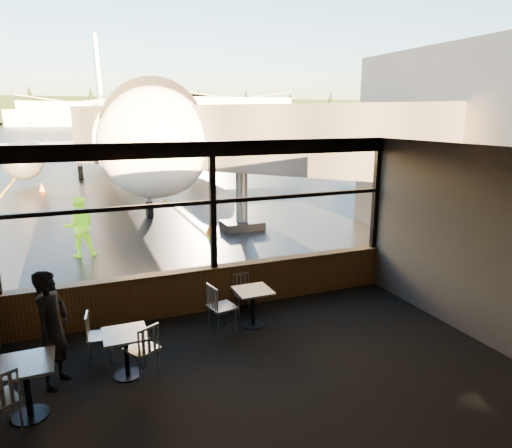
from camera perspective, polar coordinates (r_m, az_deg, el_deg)
ground_plane at (r=128.75m, az=-21.31°, el=10.76°), size 520.00×520.00×0.00m
carpet_floor at (r=7.38m, az=2.12°, el=-19.20°), size 8.00×6.00×0.01m
ceiling at (r=6.23m, az=2.40°, el=8.92°), size 8.00×6.00×0.04m
wall_right at (r=8.96m, az=26.30°, el=-2.47°), size 0.04×6.00×3.50m
wall_back at (r=4.32m, az=19.76°, el=-18.63°), size 8.00×0.04×3.50m
window_sill at (r=9.70m, az=-5.19°, el=-8.02°), size 8.00×0.28×0.90m
window_header at (r=9.05m, az=-5.58°, el=9.32°), size 8.00×0.18×0.30m
mullion_centre at (r=9.21m, az=-5.42°, el=2.17°), size 0.12×0.12×2.60m
mullion_right at (r=10.99m, az=14.75°, el=3.62°), size 0.12×0.12×2.60m
window_transom at (r=9.19m, az=-5.44°, el=2.78°), size 8.00×0.10×0.08m
airliner at (r=30.50m, az=-17.34°, el=15.84°), size 30.73×36.77×11.16m
jet_bridge at (r=15.54m, az=1.49°, el=7.10°), size 8.53×10.43×4.55m
cafe_table_near at (r=8.95m, az=-0.37°, el=-10.42°), size 0.67×0.67×0.74m
cafe_table_mid at (r=7.65m, az=-15.88°, el=-15.42°), size 0.66×0.66×0.73m
cafe_table_left at (r=7.18m, az=-26.65°, el=-18.07°), size 0.74×0.74×0.81m
chair_near_w at (r=8.71m, az=-4.24°, el=-10.37°), size 0.62×0.62×0.96m
chair_near_n at (r=9.51m, az=-1.57°, el=-8.72°), size 0.46×0.46×0.81m
chair_mid_s at (r=7.55m, az=-14.08°, el=-14.95°), size 0.66×0.66×0.90m
chair_mid_w at (r=8.17m, az=-18.88°, el=-13.18°), size 0.52×0.52×0.86m
passenger at (r=7.53m, az=-24.08°, el=-11.94°), size 0.70×0.79×1.82m
ground_crew at (r=14.02m, az=-21.21°, el=-0.33°), size 0.87×0.69×1.75m
cone_nose at (r=15.82m, az=-5.65°, el=-0.30°), size 0.36×0.36×0.50m
cone_wing at (r=27.19m, az=-25.19°, el=4.17°), size 0.31×0.31×0.43m
terminal_annex at (r=16.84m, az=26.62°, el=8.67°), size 5.00×7.00×6.00m
hangar_mid at (r=193.68m, az=-21.88°, el=12.80°), size 38.00×15.00×10.00m
hangar_right at (r=196.88m, az=-3.65°, el=13.99°), size 50.00×20.00×12.00m
fuel_tank_b at (r=191.46m, az=-27.91°, el=11.62°), size 8.00×8.00×6.00m
fuel_tank_c at (r=190.81m, az=-24.87°, el=11.93°), size 8.00×8.00×6.00m
treeline at (r=218.68m, az=-21.99°, el=13.02°), size 360.00×3.00×12.00m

